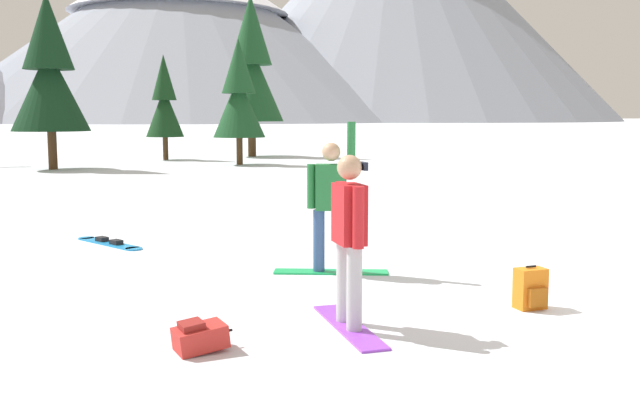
{
  "coord_description": "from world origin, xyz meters",
  "views": [
    {
      "loc": [
        -4.18,
        -6.81,
        2.07
      ],
      "look_at": [
        -2.27,
        1.93,
        1.0
      ],
      "focal_mm": 39.73,
      "sensor_mm": 36.0,
      "label": 1
    }
  ],
  "objects_px": {
    "snowboarder_midground": "(331,202)",
    "pine_tree_twin": "(164,103)",
    "backpack_orange": "(531,289)",
    "pine_tree_broad": "(49,74)",
    "pine_tree_leaning": "(239,96)",
    "backpack_red": "(200,336)",
    "loose_snowboard_near_left": "(109,243)",
    "snowboarder_foreground": "(349,238)",
    "pine_tree_slender": "(251,69)"
  },
  "relations": [
    {
      "from": "backpack_red",
      "to": "pine_tree_slender",
      "type": "height_order",
      "value": "pine_tree_slender"
    },
    {
      "from": "snowboarder_foreground",
      "to": "backpack_orange",
      "type": "height_order",
      "value": "snowboarder_foreground"
    },
    {
      "from": "backpack_orange",
      "to": "pine_tree_broad",
      "type": "height_order",
      "value": "pine_tree_broad"
    },
    {
      "from": "loose_snowboard_near_left",
      "to": "backpack_orange",
      "type": "relative_size",
      "value": 3.2
    },
    {
      "from": "backpack_orange",
      "to": "pine_tree_broad",
      "type": "xyz_separation_m",
      "value": [
        -8.04,
        21.96,
        3.43
      ]
    },
    {
      "from": "pine_tree_twin",
      "to": "pine_tree_slender",
      "type": "distance_m",
      "value": 4.99
    },
    {
      "from": "pine_tree_twin",
      "to": "pine_tree_leaning",
      "type": "bearing_deg",
      "value": -53.28
    },
    {
      "from": "snowboarder_foreground",
      "to": "pine_tree_slender",
      "type": "distance_m",
      "value": 29.56
    },
    {
      "from": "snowboarder_midground",
      "to": "pine_tree_twin",
      "type": "distance_m",
      "value": 25.11
    },
    {
      "from": "snowboarder_foreground",
      "to": "pine_tree_twin",
      "type": "xyz_separation_m",
      "value": [
        -1.71,
        27.37,
        1.76
      ]
    },
    {
      "from": "backpack_red",
      "to": "loose_snowboard_near_left",
      "type": "bearing_deg",
      "value": 101.91
    },
    {
      "from": "snowboarder_foreground",
      "to": "pine_tree_leaning",
      "type": "height_order",
      "value": "pine_tree_leaning"
    },
    {
      "from": "backpack_orange",
      "to": "pine_tree_twin",
      "type": "xyz_separation_m",
      "value": [
        -3.8,
        27.12,
        2.44
      ]
    },
    {
      "from": "pine_tree_slender",
      "to": "pine_tree_broad",
      "type": "bearing_deg",
      "value": -140.5
    },
    {
      "from": "backpack_red",
      "to": "pine_tree_broad",
      "type": "bearing_deg",
      "value": 101.24
    },
    {
      "from": "pine_tree_slender",
      "to": "snowboarder_midground",
      "type": "bearing_deg",
      "value": -94.67
    },
    {
      "from": "pine_tree_broad",
      "to": "backpack_orange",
      "type": "bearing_deg",
      "value": -69.89
    },
    {
      "from": "backpack_orange",
      "to": "pine_tree_leaning",
      "type": "xyz_separation_m",
      "value": [
        -0.75,
        23.04,
        2.64
      ]
    },
    {
      "from": "loose_snowboard_near_left",
      "to": "backpack_orange",
      "type": "distance_m",
      "value": 6.87
    },
    {
      "from": "snowboarder_midground",
      "to": "loose_snowboard_near_left",
      "type": "bearing_deg",
      "value": 137.15
    },
    {
      "from": "snowboarder_foreground",
      "to": "pine_tree_broad",
      "type": "relative_size",
      "value": 0.25
    },
    {
      "from": "loose_snowboard_near_left",
      "to": "backpack_orange",
      "type": "bearing_deg",
      "value": -46.4
    },
    {
      "from": "pine_tree_twin",
      "to": "pine_tree_slender",
      "type": "height_order",
      "value": "pine_tree_slender"
    },
    {
      "from": "pine_tree_twin",
      "to": "snowboarder_midground",
      "type": "bearing_deg",
      "value": -85.21
    },
    {
      "from": "pine_tree_broad",
      "to": "pine_tree_slender",
      "type": "bearing_deg",
      "value": 39.5
    },
    {
      "from": "snowboarder_midground",
      "to": "pine_tree_leaning",
      "type": "distance_m",
      "value": 20.99
    },
    {
      "from": "snowboarder_midground",
      "to": "backpack_red",
      "type": "distance_m",
      "value": 3.45
    },
    {
      "from": "snowboarder_foreground",
      "to": "pine_tree_broad",
      "type": "distance_m",
      "value": 23.15
    },
    {
      "from": "snowboarder_midground",
      "to": "pine_tree_twin",
      "type": "relative_size",
      "value": 0.41
    },
    {
      "from": "snowboarder_midground",
      "to": "pine_tree_slender",
      "type": "height_order",
      "value": "pine_tree_slender"
    },
    {
      "from": "snowboarder_midground",
      "to": "loose_snowboard_near_left",
      "type": "xyz_separation_m",
      "value": [
        -3.03,
        2.81,
        -0.92
      ]
    },
    {
      "from": "pine_tree_leaning",
      "to": "snowboarder_midground",
      "type": "bearing_deg",
      "value": -92.6
    },
    {
      "from": "snowboarder_foreground",
      "to": "pine_tree_slender",
      "type": "relative_size",
      "value": 0.21
    },
    {
      "from": "loose_snowboard_near_left",
      "to": "backpack_red",
      "type": "height_order",
      "value": "backpack_red"
    },
    {
      "from": "loose_snowboard_near_left",
      "to": "pine_tree_twin",
      "type": "xyz_separation_m",
      "value": [
        0.94,
        22.15,
        2.63
      ]
    },
    {
      "from": "loose_snowboard_near_left",
      "to": "pine_tree_broad",
      "type": "distance_m",
      "value": 17.68
    },
    {
      "from": "backpack_orange",
      "to": "pine_tree_slender",
      "type": "xyz_separation_m",
      "value": [
        0.49,
        28.99,
        4.17
      ]
    },
    {
      "from": "snowboarder_foreground",
      "to": "pine_tree_leaning",
      "type": "xyz_separation_m",
      "value": [
        1.34,
        23.29,
        1.96
      ]
    },
    {
      "from": "snowboarder_midground",
      "to": "backpack_red",
      "type": "bearing_deg",
      "value": -123.48
    },
    {
      "from": "backpack_red",
      "to": "pine_tree_slender",
      "type": "xyz_separation_m",
      "value": [
        4.04,
        29.63,
        4.25
      ]
    },
    {
      "from": "backpack_red",
      "to": "pine_tree_broad",
      "type": "relative_size",
      "value": 0.08
    },
    {
      "from": "snowboarder_foreground",
      "to": "pine_tree_twin",
      "type": "bearing_deg",
      "value": 93.57
    },
    {
      "from": "snowboarder_foreground",
      "to": "loose_snowboard_near_left",
      "type": "xyz_separation_m",
      "value": [
        -2.65,
        5.22,
        -0.87
      ]
    },
    {
      "from": "snowboarder_midground",
      "to": "pine_tree_twin",
      "type": "xyz_separation_m",
      "value": [
        -2.09,
        24.96,
        1.72
      ]
    },
    {
      "from": "pine_tree_broad",
      "to": "loose_snowboard_near_left",
      "type": "bearing_deg",
      "value": -78.98
    },
    {
      "from": "pine_tree_slender",
      "to": "pine_tree_leaning",
      "type": "bearing_deg",
      "value": -101.8
    },
    {
      "from": "pine_tree_leaning",
      "to": "pine_tree_twin",
      "type": "bearing_deg",
      "value": 126.72
    },
    {
      "from": "snowboarder_midground",
      "to": "loose_snowboard_near_left",
      "type": "height_order",
      "value": "snowboarder_midground"
    },
    {
      "from": "pine_tree_broad",
      "to": "pine_tree_leaning",
      "type": "height_order",
      "value": "pine_tree_broad"
    },
    {
      "from": "snowboarder_midground",
      "to": "backpack_orange",
      "type": "xyz_separation_m",
      "value": [
        1.7,
        -2.16,
        -0.72
      ]
    }
  ]
}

